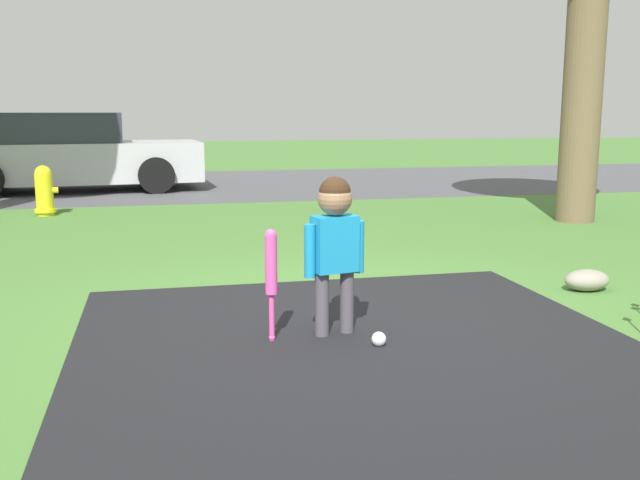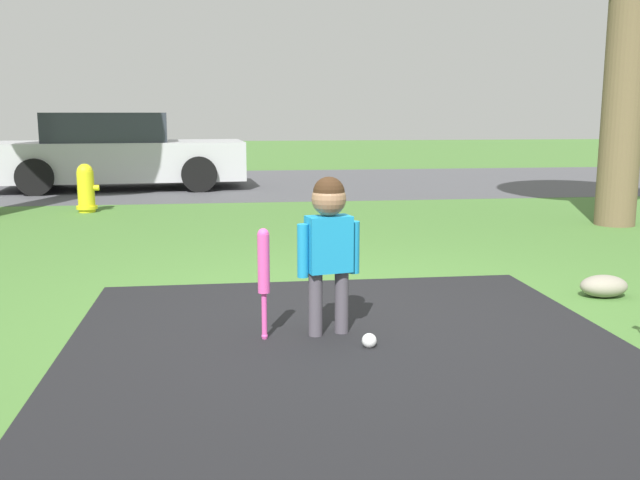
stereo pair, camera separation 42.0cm
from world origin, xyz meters
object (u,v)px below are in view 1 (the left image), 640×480
sports_ball (380,339)px  parked_car (70,155)px  child (335,233)px  baseball_bat (271,269)px  fire_hydrant (44,191)px

sports_ball → parked_car: 9.55m
child → baseball_bat: child is taller
sports_ball → parked_car: size_ratio=0.02×
child → sports_ball: bearing=-66.7°
fire_hydrant → parked_car: 3.05m
sports_ball → parked_car: bearing=106.4°
child → sports_ball: child is taller
fire_hydrant → parked_car: bearing=89.8°
baseball_bat → parked_car: (-2.09, 8.91, 0.19)m
baseball_bat → sports_ball: baseball_bat is taller
child → parked_car: parked_car is taller
child → fire_hydrant: size_ratio=1.47×
child → parked_car: bearing=93.1°
child → parked_car: (-2.48, 8.87, -0.00)m
child → parked_car: size_ratio=0.22×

